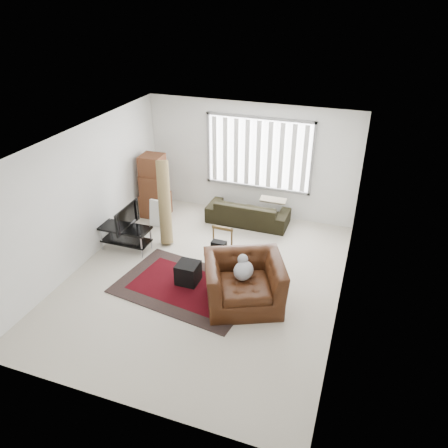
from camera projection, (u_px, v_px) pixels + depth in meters
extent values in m
plane|color=beige|center=(204.00, 279.00, 8.35)|extent=(6.00, 6.00, 0.00)
cube|color=white|center=(201.00, 143.00, 7.05)|extent=(5.00, 6.00, 0.02)
cube|color=white|center=(251.00, 160.00, 10.18)|extent=(5.00, 0.02, 2.70)
cube|color=white|center=(109.00, 328.00, 5.22)|extent=(5.00, 0.02, 2.70)
cube|color=white|center=(83.00, 197.00, 8.43)|extent=(0.02, 6.00, 2.70)
cube|color=white|center=(348.00, 241.00, 6.97)|extent=(0.02, 6.00, 2.70)
cube|color=white|center=(259.00, 153.00, 10.01)|extent=(2.40, 0.01, 1.60)
cube|color=gray|center=(259.00, 154.00, 9.99)|extent=(2.52, 0.06, 1.72)
cube|color=white|center=(258.00, 154.00, 9.96)|extent=(2.40, 0.02, 1.55)
cube|color=black|center=(186.00, 287.00, 8.13)|extent=(2.72, 2.01, 0.02)
cube|color=#42050C|center=(186.00, 286.00, 8.13)|extent=(2.12, 1.42, 0.00)
cube|color=black|center=(125.00, 228.00, 9.06)|extent=(1.06, 0.48, 0.04)
cube|color=black|center=(126.00, 240.00, 9.20)|extent=(1.02, 0.44, 0.03)
cylinder|color=#B2B2B7|center=(101.00, 239.00, 9.15)|extent=(0.03, 0.03, 0.53)
cylinder|color=#B2B2B7|center=(142.00, 247.00, 8.87)|extent=(0.03, 0.03, 0.53)
cylinder|color=#B2B2B7|center=(112.00, 230.00, 9.48)|extent=(0.03, 0.03, 0.53)
cylinder|color=#B2B2B7|center=(151.00, 238.00, 9.21)|extent=(0.03, 0.03, 0.53)
imported|color=black|center=(123.00, 217.00, 8.93)|extent=(0.11, 0.86, 0.49)
cube|color=black|center=(188.00, 273.00, 8.16)|extent=(0.40, 0.40, 0.40)
cube|color=#5A311C|center=(156.00, 204.00, 10.55)|extent=(0.64, 0.58, 0.56)
cube|color=#5A311C|center=(154.00, 185.00, 10.26)|extent=(0.58, 0.52, 0.51)
cube|color=#5A311C|center=(152.00, 164.00, 10.09)|extent=(0.52, 0.52, 0.45)
cube|color=silver|center=(160.00, 214.00, 10.04)|extent=(0.50, 0.18, 0.64)
cylinder|color=olive|center=(164.00, 202.00, 9.28)|extent=(0.60, 0.84, 1.77)
imported|color=black|center=(248.00, 209.00, 10.16)|extent=(1.91, 0.83, 0.73)
cube|color=#847656|center=(219.00, 251.00, 8.46)|extent=(0.46, 0.46, 0.05)
cylinder|color=brown|center=(206.00, 263.00, 8.46)|extent=(0.04, 0.04, 0.42)
cylinder|color=brown|center=(225.00, 267.00, 8.34)|extent=(0.04, 0.04, 0.42)
cylinder|color=brown|center=(213.00, 253.00, 8.78)|extent=(0.04, 0.04, 0.42)
cylinder|color=brown|center=(231.00, 257.00, 8.66)|extent=(0.04, 0.04, 0.42)
cube|color=brown|center=(222.00, 228.00, 8.43)|extent=(0.43, 0.05, 0.06)
cube|color=brown|center=(213.00, 235.00, 8.58)|extent=(0.04, 0.04, 0.42)
cube|color=brown|center=(232.00, 238.00, 8.46)|extent=(0.04, 0.04, 0.42)
cube|color=black|center=(219.00, 246.00, 8.40)|extent=(0.29, 0.17, 0.18)
imported|color=#381A0B|center=(244.00, 280.00, 7.51)|extent=(1.69, 1.61, 0.99)
ellipsoid|color=#59595B|center=(244.00, 273.00, 7.44)|extent=(0.39, 0.43, 0.24)
sphere|color=#59595B|center=(243.00, 259.00, 7.53)|extent=(0.19, 0.19, 0.19)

